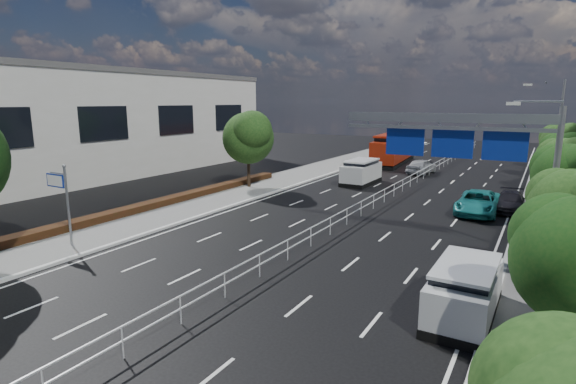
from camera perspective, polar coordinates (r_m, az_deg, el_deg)
The scene contains 24 objects.
ground at distance 18.45m, azimuth -6.43°, elevation -12.28°, with size 160.00×160.00×0.00m, color black.
sidewalk_near at distance 26.55m, azimuth -26.96°, elevation -5.87°, with size 5.00×140.00×0.14m, color slate.
kerb_near at distance 24.56m, azimuth -23.73°, elevation -6.93°, with size 0.25×140.00×0.15m, color silver.
kerb_far at distance 15.41m, azimuth 23.18°, elevation -17.94°, with size 0.25×140.00×0.15m, color silver.
median_fence at distance 38.04m, azimuth 14.07°, elevation 0.67°, with size 0.05×85.00×1.02m.
hedge_near at distance 30.69m, azimuth -21.08°, elevation -2.61°, with size 1.00×36.00×0.44m, color black.
toilet_sign at distance 25.45m, azimuth -26.87°, elevation 0.10°, with size 1.62×0.18×4.34m.
overhead_gantry at distance 23.88m, azimuth 21.89°, elevation 6.31°, with size 10.24×0.38×7.45m.
streetlight_far at distance 39.58m, azimuth 30.73°, elevation 6.67°, with size 2.78×2.40×9.00m.
near_building at distance 51.10m, azimuth -22.02°, elevation 7.91°, with size 12.00×38.00×10.00m, color beige.
near_tree_back at distance 38.56m, azimuth -5.03°, elevation 7.23°, with size 4.84×4.51×6.69m.
far_tree_c at distance 20.90m, azimuth 32.44°, elevation -1.33°, with size 3.52×3.28×4.94m.
far_tree_d at distance 28.26m, azimuth 32.01°, elevation 2.14°, with size 3.85×3.59×5.34m.
far_tree_e at distance 35.72m, azimuth 31.68°, elevation 3.55°, with size 3.63×3.38×5.13m.
far_tree_f at distance 43.18m, azimuth 31.47°, elevation 4.56°, with size 3.52×3.28×5.02m.
far_tree_g at distance 50.63m, azimuth 31.37°, elevation 5.64°, with size 3.96×3.69×5.45m.
far_tree_h at distance 58.14m, azimuth 31.22°, elevation 5.86°, with size 3.41×3.18×4.91m.
white_minivan at distance 41.40m, azimuth 9.28°, elevation 2.51°, with size 2.25×5.14×2.23m.
red_bus at distance 55.93m, azimuth 13.22°, elevation 5.44°, with size 3.80×12.17×3.58m.
near_car_silver at distance 48.82m, azimuth 16.59°, elevation 3.16°, with size 1.86×4.62×1.58m, color #9D9FA4.
near_car_dark at distance 74.97m, azimuth 19.98°, elevation 5.60°, with size 1.46×4.20×1.38m, color black.
silver_minivan at distance 17.03m, azimuth 21.53°, elevation -11.61°, with size 2.04×4.72×1.96m.
parked_car_teal at distance 32.66m, azimuth 22.98°, elevation -1.23°, with size 2.51×5.44×1.51m, color #1B7B7D.
parked_car_dark at distance 34.44m, azimuth 26.35°, elevation -1.08°, with size 1.82×4.49×1.30m, color black.
Camera 1 is at (10.15, -13.51, 7.39)m, focal length 28.00 mm.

